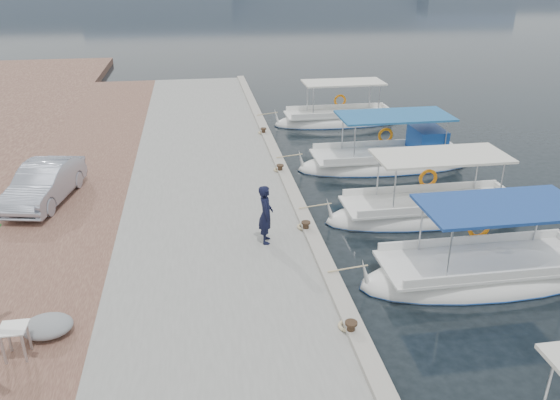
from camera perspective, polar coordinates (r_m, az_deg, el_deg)
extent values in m
plane|color=black|center=(15.64, 5.03, -7.33)|extent=(400.00, 400.00, 0.00)
cube|color=gray|center=(19.58, -6.99, 0.16)|extent=(6.00, 40.00, 0.50)
cube|color=#9B9689|center=(19.71, 1.06, 1.49)|extent=(0.44, 40.00, 0.12)
cube|color=brown|center=(20.11, -21.35, -0.75)|extent=(4.00, 40.00, 0.50)
ellipsoid|color=white|center=(16.17, 20.49, -7.58)|extent=(7.05, 2.35, 1.30)
ellipsoid|color=#16459C|center=(16.18, 20.48, -7.64)|extent=(7.09, 2.40, 0.22)
cube|color=white|center=(15.93, 20.74, -6.05)|extent=(5.78, 2.02, 0.08)
cube|color=navy|center=(15.31, 22.21, -0.63)|extent=(4.23, 2.16, 0.08)
cylinder|color=silver|center=(14.17, 17.24, -5.68)|extent=(0.05, 0.05, 1.60)
torus|color=orange|center=(16.71, 20.08, -2.74)|extent=(0.68, 0.12, 0.68)
ellipsoid|color=white|center=(19.30, 15.26, -1.57)|extent=(7.23, 2.14, 1.30)
ellipsoid|color=#16459C|center=(19.31, 15.25, -1.63)|extent=(7.27, 2.19, 0.22)
cube|color=white|center=(19.10, 15.42, -0.22)|extent=(5.93, 1.84, 0.08)
cube|color=silver|center=(18.59, 16.48, 4.43)|extent=(4.34, 1.97, 0.08)
cylinder|color=silver|center=(17.51, 11.86, 0.76)|extent=(0.05, 0.05, 1.60)
torus|color=orange|center=(19.90, 15.21, 2.21)|extent=(0.68, 0.12, 0.68)
ellipsoid|color=white|center=(23.61, 11.01, 3.59)|extent=(7.62, 2.43, 1.30)
ellipsoid|color=#16459C|center=(23.61, 11.01, 3.55)|extent=(7.66, 2.48, 0.22)
cube|color=white|center=(23.44, 11.11, 4.74)|extent=(6.25, 2.09, 0.08)
cube|color=#1E5E9A|center=(23.03, 11.88, 8.60)|extent=(4.57, 2.24, 0.08)
cylinder|color=silver|center=(21.84, 7.80, 5.76)|extent=(0.05, 0.05, 1.60)
torus|color=orange|center=(24.43, 10.97, 6.65)|extent=(0.68, 0.12, 0.68)
cube|color=#16459C|center=(23.90, 15.11, 6.12)|extent=(1.20, 1.70, 1.00)
ellipsoid|color=white|center=(29.53, 6.12, 8.04)|extent=(6.92, 2.05, 1.30)
ellipsoid|color=#16459C|center=(29.54, 6.12, 8.00)|extent=(6.95, 2.09, 0.22)
cube|color=white|center=(29.40, 6.16, 8.97)|extent=(5.67, 1.76, 0.08)
cube|color=silver|center=(29.06, 6.64, 12.10)|extent=(4.15, 1.89, 0.08)
cylinder|color=silver|center=(28.11, 3.52, 10.06)|extent=(0.05, 0.05, 1.60)
torus|color=orange|center=(30.27, 6.29, 10.29)|extent=(0.68, 0.12, 0.68)
cylinder|color=black|center=(12.41, 7.41, -13.18)|extent=(0.18, 0.18, 0.30)
cylinder|color=black|center=(12.32, 7.45, -12.63)|extent=(0.28, 0.28, 0.05)
cylinder|color=black|center=(16.53, 2.71, -2.84)|extent=(0.18, 0.18, 0.30)
cylinder|color=black|center=(16.46, 2.72, -2.38)|extent=(0.28, 0.28, 0.05)
cylinder|color=black|center=(21.04, 0.01, 3.24)|extent=(0.18, 0.18, 0.30)
cylinder|color=black|center=(20.98, 0.01, 3.63)|extent=(0.28, 0.28, 0.05)
cylinder|color=black|center=(25.73, -1.74, 7.14)|extent=(0.18, 0.18, 0.30)
cylinder|color=black|center=(25.68, -1.74, 7.46)|extent=(0.28, 0.28, 0.05)
imported|color=black|center=(15.63, -1.50, -1.50)|extent=(0.48, 0.68, 1.76)
imported|color=#A6ACBD|center=(20.00, -23.40, 1.63)|extent=(2.15, 4.21, 1.32)
ellipsoid|color=gray|center=(13.31, -23.13, -12.04)|extent=(1.10, 0.90, 0.40)
cylinder|color=silver|center=(12.74, -26.96, -13.79)|extent=(0.06, 0.06, 0.70)
cylinder|color=silver|center=(12.61, -25.20, -13.81)|extent=(0.06, 0.06, 0.70)
cylinder|color=silver|center=(13.04, -26.48, -12.74)|extent=(0.06, 0.06, 0.70)
cylinder|color=silver|center=(12.92, -24.75, -12.75)|extent=(0.06, 0.06, 0.70)
cube|color=white|center=(12.62, -26.15, -11.93)|extent=(0.55, 0.55, 0.03)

